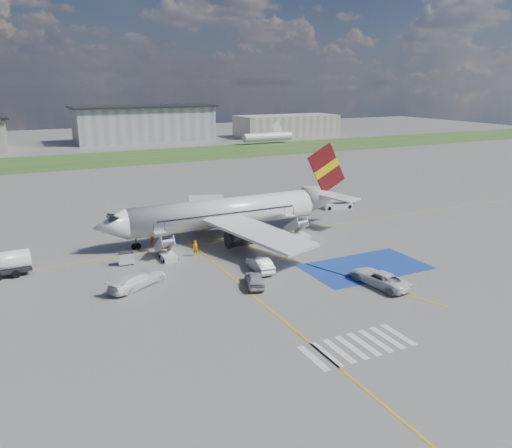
% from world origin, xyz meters
% --- Properties ---
extents(ground, '(400.00, 400.00, 0.00)m').
position_xyz_m(ground, '(0.00, 0.00, 0.00)').
color(ground, '#60605E').
rests_on(ground, ground).
extents(grass_strip, '(400.00, 30.00, 0.01)m').
position_xyz_m(grass_strip, '(0.00, 95.00, 0.01)').
color(grass_strip, '#2D4C1E').
rests_on(grass_strip, ground).
extents(taxiway_line_main, '(120.00, 0.20, 0.01)m').
position_xyz_m(taxiway_line_main, '(0.00, 12.00, 0.01)').
color(taxiway_line_main, gold).
rests_on(taxiway_line_main, ground).
extents(taxiway_line_cross, '(0.20, 60.00, 0.01)m').
position_xyz_m(taxiway_line_cross, '(-5.00, -10.00, 0.01)').
color(taxiway_line_cross, gold).
rests_on(taxiway_line_cross, ground).
extents(taxiway_line_diag, '(20.71, 56.45, 0.01)m').
position_xyz_m(taxiway_line_diag, '(0.00, 12.00, 0.01)').
color(taxiway_line_diag, gold).
rests_on(taxiway_line_diag, ground).
extents(staging_box, '(14.00, 8.00, 0.01)m').
position_xyz_m(staging_box, '(10.00, -4.00, 0.01)').
color(staging_box, navy).
rests_on(staging_box, ground).
extents(crosswalk, '(9.00, 4.00, 0.01)m').
position_xyz_m(crosswalk, '(-1.80, -18.00, 0.01)').
color(crosswalk, silver).
rests_on(crosswalk, ground).
extents(terminal_centre, '(48.00, 18.00, 12.00)m').
position_xyz_m(terminal_centre, '(20.00, 135.00, 6.00)').
color(terminal_centre, gray).
rests_on(terminal_centre, ground).
extents(terminal_east, '(40.00, 16.00, 8.00)m').
position_xyz_m(terminal_east, '(75.00, 128.00, 4.00)').
color(terminal_east, gray).
rests_on(terminal_east, ground).
extents(airliner, '(36.81, 32.95, 11.92)m').
position_xyz_m(airliner, '(1.51, 14.00, 3.39)').
color(airliner, silver).
rests_on(airliner, ground).
extents(airstairs_fwd, '(1.90, 5.20, 3.60)m').
position_xyz_m(airstairs_fwd, '(-9.50, 8.70, 0.62)').
color(airstairs_fwd, silver).
rests_on(airstairs_fwd, ground).
extents(airstairs_aft, '(1.90, 5.20, 3.60)m').
position_xyz_m(airstairs_aft, '(9.00, 8.70, 0.62)').
color(airstairs_aft, silver).
rests_on(airstairs_aft, ground).
extents(gpu_cart, '(1.89, 1.33, 1.49)m').
position_xyz_m(gpu_cart, '(-14.33, 9.04, 0.67)').
color(gpu_cart, silver).
rests_on(gpu_cart, ground).
extents(belt_loader, '(5.53, 2.57, 1.61)m').
position_xyz_m(belt_loader, '(23.40, 20.32, 0.40)').
color(belt_loader, silver).
rests_on(belt_loader, ground).
extents(car_silver_a, '(3.06, 4.72, 1.49)m').
position_xyz_m(car_silver_a, '(-3.81, -3.38, 0.75)').
color(car_silver_a, '#A9ABB1').
rests_on(car_silver_a, ground).
extents(car_silver_b, '(2.05, 4.97, 1.60)m').
position_xyz_m(car_silver_b, '(-1.36, 0.24, 0.80)').
color(car_silver_b, '#B4B8BC').
rests_on(car_silver_b, ground).
extents(van_white_a, '(3.15, 5.70, 2.04)m').
position_xyz_m(van_white_a, '(7.97, -8.80, 1.02)').
color(van_white_a, white).
rests_on(van_white_a, ground).
extents(van_white_b, '(5.61, 4.44, 2.05)m').
position_xyz_m(van_white_b, '(-14.70, 1.82, 1.03)').
color(van_white_b, white).
rests_on(van_white_b, ground).
extents(crew_fwd, '(0.75, 0.53, 1.94)m').
position_xyz_m(crew_fwd, '(-6.07, 8.34, 0.97)').
color(crew_fwd, orange).
rests_on(crew_fwd, ground).
extents(crew_nose, '(0.96, 0.95, 1.56)m').
position_xyz_m(crew_nose, '(-9.73, 14.75, 0.78)').
color(crew_nose, orange).
rests_on(crew_nose, ground).
extents(crew_aft, '(0.46, 1.07, 1.82)m').
position_xyz_m(crew_aft, '(4.01, 8.50, 0.91)').
color(crew_aft, orange).
rests_on(crew_aft, ground).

